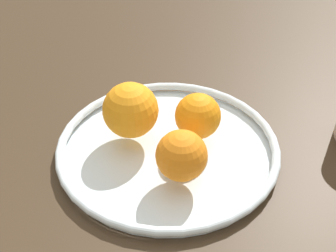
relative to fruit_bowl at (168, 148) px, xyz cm
name	(u,v)px	position (x,y,z in cm)	size (l,w,h in cm)	color
ground_plane	(168,164)	(0.00, 0.00, -2.92)	(150.61, 150.61, 4.00)	#3A2B1B
fruit_bowl	(168,148)	(0.00, 0.00, 0.00)	(30.52, 30.52, 1.80)	silver
orange_back_left	(131,110)	(0.87, 5.53, 4.71)	(7.65, 7.65, 7.65)	orange
orange_center	(182,156)	(-5.31, -3.29, 4.11)	(6.45, 6.45, 6.45)	orange
orange_back_right	(198,116)	(3.04, -3.31, 4.03)	(6.30, 6.30, 6.30)	orange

